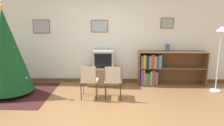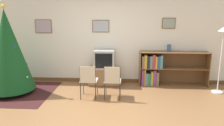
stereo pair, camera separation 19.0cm
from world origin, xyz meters
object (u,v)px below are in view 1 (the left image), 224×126
Objects in this scene: folding_chair_left at (89,80)px; standing_lamp at (221,42)px; television at (104,59)px; vase at (168,48)px; christmas_tree at (6,51)px; tv_console at (104,76)px; folding_chair_right at (113,80)px; bookshelf at (160,68)px.

standing_lamp is at bearing 10.45° from folding_chair_left.
folding_chair_left is (-0.29, -1.05, -0.28)m from television.
christmas_tree is at bearing -167.44° from vase.
television is at bearing 74.73° from folding_chair_left.
folding_chair_left reaches higher than tv_console.
tv_console is at bearing 105.24° from folding_chair_right.
standing_lamp is at bearing 3.75° from christmas_tree.
tv_console is (2.33, 0.80, -0.86)m from christmas_tree.
vase is at bearing 12.56° from christmas_tree.
television is 1.12m from folding_chair_right.
tv_console is at bearing 171.44° from standing_lamp.
tv_console is 4.51× the size of vase.
vase is (2.08, 1.17, 0.60)m from folding_chair_left.
television is 3.07m from standing_lamp.
christmas_tree reaches higher than standing_lamp.
bookshelf is at bearing 30.75° from folding_chair_left.
television is at bearing 105.27° from folding_chair_right.
tv_console is at bearing 90.00° from television.
folding_chair_left is 3.43m from standing_lamp.
folding_chair_left is at bearing -150.59° from vase.
television is at bearing -177.53° from bookshelf.
television is 1.83m from vase.
christmas_tree is at bearing -176.25° from standing_lamp.
christmas_tree is 2.70× the size of folding_chair_right.
vase is at bearing 3.96° from television.
vase is (4.13, 0.92, -0.04)m from christmas_tree.
tv_console is 1.09× the size of folding_chair_right.
folding_chair_right is (0.29, -1.05, 0.23)m from tv_console.
christmas_tree is 2.71m from folding_chair_right.
bookshelf is 9.59× the size of vase.
standing_lamp is (2.99, -0.45, 0.55)m from television.
bookshelf is 1.70m from standing_lamp.
television is 0.69× the size of folding_chair_right.
christmas_tree reaches higher than folding_chair_left.
bookshelf is (3.93, 0.86, -0.63)m from christmas_tree.
folding_chair_right is 0.43× the size of bookshelf.
folding_chair_left is (2.05, -0.25, -0.64)m from christmas_tree.
folding_chair_left is 0.43× the size of bookshelf.
folding_chair_right is (2.62, -0.25, -0.64)m from christmas_tree.
standing_lamp reaches higher than folding_chair_right.
christmas_tree is 1.16× the size of bookshelf.
christmas_tree is 5.33m from standing_lamp.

